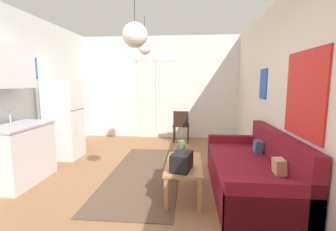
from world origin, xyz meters
TOP-DOWN VIEW (x-y plane):
  - ground_plane at (0.00, 0.00)m, footprint 4.85×7.56m
  - wall_back at (-0.01, 3.53)m, footprint 4.45×0.13m
  - wall_right at (2.17, -0.00)m, footprint 0.12×7.16m
  - area_rug at (0.07, 0.70)m, footprint 1.16×2.89m
  - couch at (1.72, 0.13)m, footprint 0.94×2.13m
  - coffee_table at (0.75, 0.01)m, footprint 0.48×1.00m
  - bamboo_vase at (0.70, 0.21)m, footprint 0.10×0.10m
  - handbag at (0.73, -0.27)m, footprint 0.29×0.38m
  - refrigerator at (-1.72, 1.45)m, footprint 0.62×0.59m
  - kitchen_counter at (-1.79, 0.19)m, footprint 0.58×1.05m
  - accent_chair at (0.61, 2.91)m, footprint 0.43×0.41m
  - pendant_lamp_near at (0.20, -0.40)m, footprint 0.28×0.28m
  - pendant_lamp_far at (-0.06, 1.55)m, footprint 0.26×0.26m

SIDE VIEW (x-z plane):
  - ground_plane at x=0.00m, z-range -0.10..0.00m
  - area_rug at x=0.07m, z-range 0.00..0.01m
  - couch at x=1.72m, z-range -0.15..0.71m
  - coffee_table at x=0.75m, z-range 0.16..0.61m
  - accent_chair at x=0.61m, z-range 0.06..0.89m
  - handbag at x=0.73m, z-range 0.39..0.74m
  - bamboo_vase at x=0.70m, z-range 0.34..0.82m
  - refrigerator at x=-1.72m, z-range 0.00..1.58m
  - kitchen_counter at x=-1.79m, z-range -0.24..1.85m
  - wall_back at x=-0.01m, z-range -0.01..2.77m
  - wall_right at x=2.17m, z-range 0.00..2.79m
  - pendant_lamp_near at x=0.20m, z-range 1.64..2.50m
  - pendant_lamp_far at x=-0.06m, z-range 1.84..2.55m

